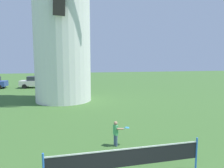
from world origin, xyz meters
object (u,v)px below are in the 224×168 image
Objects in this scene: tennis_net at (127,158)px; player_far at (116,132)px; windmill at (62,12)px; parked_car_cream at (38,82)px.

tennis_net is 2.48m from player_far.
windmill is 3.61× the size of parked_car_cream.
tennis_net is at bearing -76.91° from parked_car_cream.
windmill reaches higher than player_far.
tennis_net reaches higher than player_far.
tennis_net is 23.98m from parked_car_cream.
windmill reaches higher than tennis_net.
windmill is at bearing -70.72° from parked_car_cream.
player_far is (2.20, -10.82, -7.35)m from windmill.
player_far is at bearing 83.10° from tennis_net.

